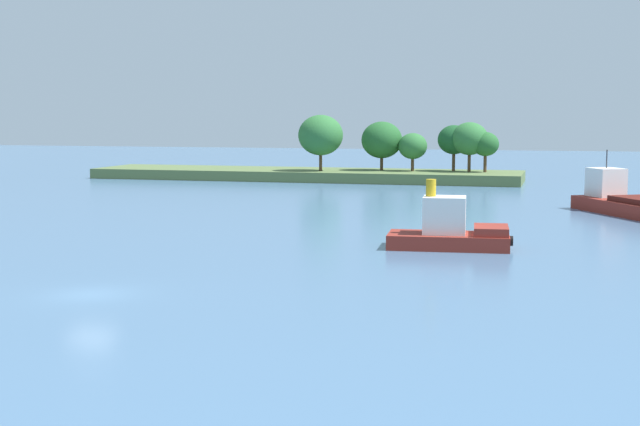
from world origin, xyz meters
The scene contains 3 objects.
ground_plane centered at (0.00, 0.00, 0.00)m, with size 400.00×400.00×0.00m, color #476B8E.
treeline_island centered at (-7.73, 83.12, 2.70)m, with size 61.71×12.94×9.29m.
tugboat centered at (15.98, 21.21, 1.22)m, with size 8.79×4.70×4.83m.
Camera 1 is at (23.58, -41.14, 9.29)m, focal length 50.45 mm.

